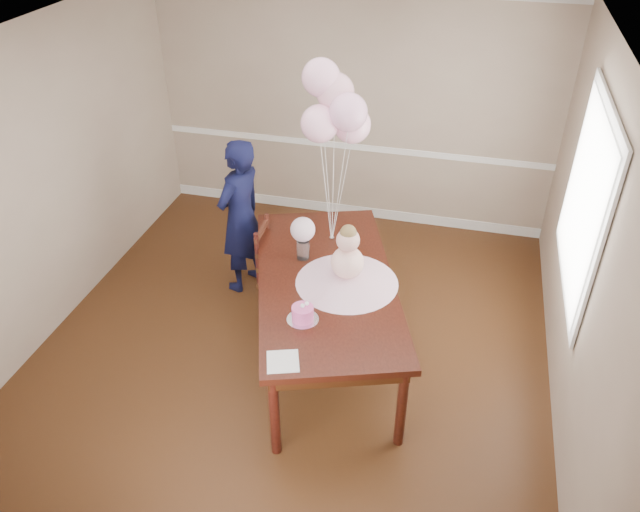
{
  "coord_description": "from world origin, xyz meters",
  "views": [
    {
      "loc": [
        1.28,
        -4.06,
        3.87
      ],
      "look_at": [
        0.26,
        -0.01,
        1.05
      ],
      "focal_mm": 35.0,
      "sensor_mm": 36.0,
      "label": 1
    }
  ],
  "objects_px": {
    "birthday_cake": "(303,313)",
    "dining_chair_seat": "(284,276)",
    "woman": "(241,217)",
    "dining_table_top": "(326,282)"
  },
  "relations": [
    {
      "from": "birthday_cake",
      "to": "dining_chair_seat",
      "type": "bearing_deg",
      "value": 114.77
    },
    {
      "from": "dining_table_top",
      "to": "woman",
      "type": "xyz_separation_m",
      "value": [
        -1.06,
        0.85,
        -0.01
      ]
    },
    {
      "from": "dining_table_top",
      "to": "birthday_cake",
      "type": "height_order",
      "value": "birthday_cake"
    },
    {
      "from": "dining_table_top",
      "to": "woman",
      "type": "bearing_deg",
      "value": 122.41
    },
    {
      "from": "dining_table_top",
      "to": "woman",
      "type": "relative_size",
      "value": 1.39
    },
    {
      "from": "birthday_cake",
      "to": "dining_chair_seat",
      "type": "distance_m",
      "value": 1.23
    },
    {
      "from": "dining_table_top",
      "to": "birthday_cake",
      "type": "relative_size",
      "value": 13.33
    },
    {
      "from": "dining_chair_seat",
      "to": "woman",
      "type": "distance_m",
      "value": 0.74
    },
    {
      "from": "birthday_cake",
      "to": "woman",
      "type": "xyz_separation_m",
      "value": [
        -1.02,
        1.39,
        -0.1
      ]
    },
    {
      "from": "dining_table_top",
      "to": "woman",
      "type": "distance_m",
      "value": 1.36
    }
  ]
}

